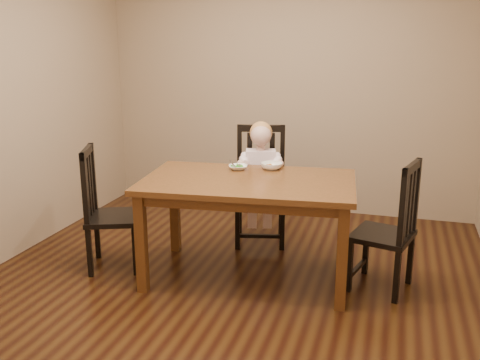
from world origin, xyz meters
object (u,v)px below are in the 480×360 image
(toddler, at_px, (261,172))
(chair_left, at_px, (107,211))
(chair_right, at_px, (390,230))
(bowl_peas, at_px, (238,167))
(dining_table, at_px, (248,191))
(bowl_veg, at_px, (272,166))
(chair_child, at_px, (260,187))

(toddler, bearing_deg, chair_left, 26.34)
(chair_right, height_order, bowl_peas, chair_right)
(dining_table, relative_size, bowl_peas, 11.23)
(chair_left, distance_m, toddler, 1.41)
(chair_right, bearing_deg, bowl_peas, 96.26)
(chair_right, bearing_deg, toddler, 75.03)
(bowl_peas, bearing_deg, chair_right, -8.77)
(dining_table, height_order, bowl_veg, bowl_veg)
(chair_left, distance_m, bowl_veg, 1.40)
(chair_left, xyz_separation_m, bowl_peas, (1.00, 0.42, 0.34))
(dining_table, relative_size, chair_left, 1.68)
(chair_child, distance_m, bowl_peas, 0.62)
(toddler, bearing_deg, dining_table, 83.43)
(chair_child, bearing_deg, bowl_peas, 70.19)
(chair_right, bearing_deg, dining_table, 109.38)
(chair_right, bearing_deg, chair_left, 110.78)
(bowl_veg, bearing_deg, chair_child, 114.68)
(chair_left, distance_m, bowl_peas, 1.14)
(chair_child, bearing_deg, chair_right, 134.64)
(bowl_veg, bearing_deg, chair_left, -158.23)
(chair_child, distance_m, toddler, 0.17)
(chair_left, bearing_deg, chair_right, 73.93)
(chair_right, bearing_deg, chair_child, 73.40)
(bowl_veg, bearing_deg, dining_table, -105.23)
(bowl_veg, bearing_deg, toddler, 116.03)
(toddler, bearing_deg, chair_child, -90.00)
(chair_child, height_order, chair_right, chair_child)
(chair_child, xyz_separation_m, toddler, (0.01, -0.05, 0.16))
(dining_table, distance_m, bowl_veg, 0.39)
(dining_table, height_order, chair_left, chair_left)
(chair_child, height_order, bowl_peas, chair_child)
(chair_right, xyz_separation_m, bowl_peas, (-1.24, 0.19, 0.35))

